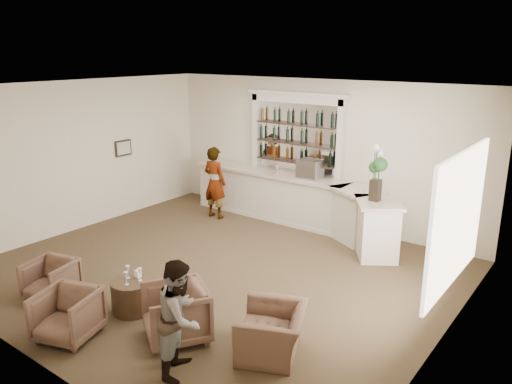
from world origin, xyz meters
TOP-DOWN VIEW (x-y plane):
  - ground at (0.00, 0.00)m, footprint 8.00×8.00m
  - room_shell at (0.16, 0.71)m, footprint 8.04×7.02m
  - bar_counter at (-0.16, 3.00)m, footprint 5.72×1.80m
  - back_bar_alcove at (-0.50, 3.41)m, footprint 2.64×0.25m
  - cocktail_table at (-0.09, -1.85)m, footprint 0.66×0.66m
  - sommelier at (-2.05, 2.31)m, footprint 0.63×0.42m
  - guest at (1.59, -2.46)m, footprint 0.82×0.90m
  - armchair_left at (-1.48, -2.38)m, footprint 0.85×0.87m
  - armchair_center at (-0.21, -2.90)m, footprint 0.97×0.99m
  - armchair_right at (1.02, -2.00)m, footprint 1.17×1.18m
  - armchair_far at (2.29, -1.49)m, footprint 1.18×1.24m
  - espresso_machine at (0.11, 3.05)m, footprint 0.51×0.44m
  - flower_vase at (1.97, 2.37)m, footprint 0.29×0.29m
  - wine_glass_bar_left at (-0.17, 2.95)m, footprint 0.07×0.07m
  - wine_glass_bar_right at (-0.70, 2.96)m, footprint 0.07×0.07m
  - wine_glass_tbl_a at (-0.21, -1.82)m, footprint 0.07×0.07m
  - wine_glass_tbl_b at (0.01, -1.77)m, footprint 0.07×0.07m
  - wine_glass_tbl_c at (-0.05, -1.98)m, footprint 0.07×0.07m
  - napkin_holder at (-0.11, -1.71)m, footprint 0.08×0.08m

SIDE VIEW (x-z plane):
  - ground at x=0.00m, z-range 0.00..0.00m
  - cocktail_table at x=-0.09m, z-range 0.00..0.50m
  - armchair_far at x=2.29m, z-range 0.00..0.63m
  - armchair_left at x=-1.48m, z-range 0.00..0.65m
  - armchair_center at x=-0.21m, z-range 0.00..0.71m
  - armchair_right at x=1.02m, z-range 0.00..0.79m
  - napkin_holder at x=-0.11m, z-range 0.50..0.62m
  - bar_counter at x=-0.16m, z-range 0.00..1.14m
  - wine_glass_tbl_a at x=-0.21m, z-range 0.50..0.71m
  - wine_glass_tbl_b at x=0.01m, z-range 0.50..0.71m
  - wine_glass_tbl_c at x=-0.05m, z-range 0.50..0.71m
  - guest at x=1.59m, z-range 0.00..1.50m
  - sommelier at x=-2.05m, z-range 0.00..1.73m
  - wine_glass_bar_left at x=-0.17m, z-range 1.14..1.35m
  - wine_glass_bar_right at x=-0.70m, z-range 1.14..1.35m
  - espresso_machine at x=0.11m, z-range 1.14..1.58m
  - flower_vase at x=1.97m, z-range 1.21..2.30m
  - back_bar_alcove at x=-0.50m, z-range 0.53..3.53m
  - room_shell at x=0.16m, z-range 0.68..4.00m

